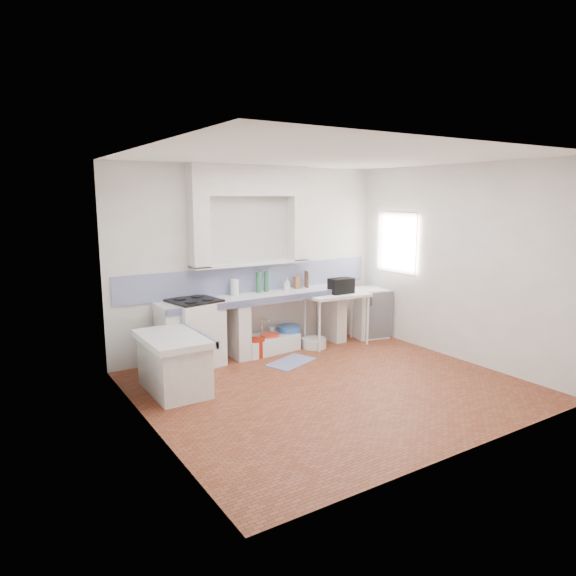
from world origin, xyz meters
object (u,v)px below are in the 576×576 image
stove (195,334)px  side_table (336,319)px  sink (268,344)px  fridge (368,312)px

stove → side_table: stove is taller
stove → sink: stove is taller
stove → fridge: stove is taller
fridge → side_table: bearing=-159.8°
stove → fridge: size_ratio=1.11×
side_table → fridge: bearing=13.0°
sink → side_table: bearing=-19.1°
sink → fridge: 1.91m
stove → sink: size_ratio=1.01×
stove → side_table: bearing=-15.7°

